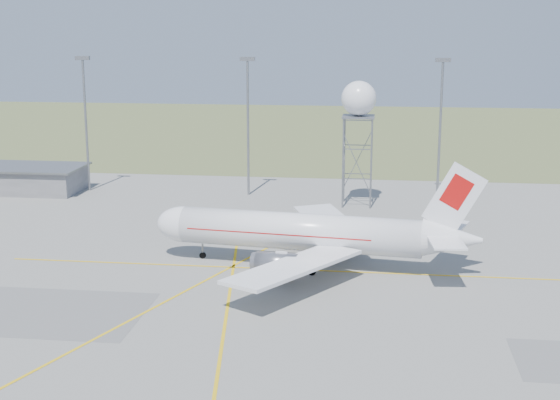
# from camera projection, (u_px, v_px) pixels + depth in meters

# --- Properties ---
(grass_strip) EXTENTS (400.00, 120.00, 0.03)m
(grass_strip) POSITION_uv_depth(u_px,v_px,m) (340.00, 131.00, 188.05)
(grass_strip) COLOR #556738
(grass_strip) RESTS_ON ground
(building_grey) EXTENTS (19.00, 10.00, 3.90)m
(building_grey) POSITION_uv_depth(u_px,v_px,m) (22.00, 179.00, 119.58)
(building_grey) COLOR gray
(building_grey) RESTS_ON ground
(mast_a) EXTENTS (2.20, 0.50, 20.50)m
(mast_a) POSITION_uv_depth(u_px,v_px,m) (85.00, 112.00, 118.07)
(mast_a) COLOR slate
(mast_a) RESTS_ON ground
(mast_b) EXTENTS (2.20, 0.50, 20.50)m
(mast_b) POSITION_uv_depth(u_px,v_px,m) (248.00, 115.00, 115.01)
(mast_b) COLOR slate
(mast_b) RESTS_ON ground
(mast_c) EXTENTS (2.20, 0.50, 20.50)m
(mast_c) POSITION_uv_depth(u_px,v_px,m) (441.00, 118.00, 111.57)
(mast_c) COLOR slate
(mast_c) RESTS_ON ground
(airliner_main) EXTENTS (34.93, 33.76, 11.89)m
(airliner_main) POSITION_uv_depth(u_px,v_px,m) (305.00, 233.00, 81.94)
(airliner_main) COLOR white
(airliner_main) RESTS_ON ground
(radar_tower) EXTENTS (4.84, 4.84, 17.54)m
(radar_tower) POSITION_uv_depth(u_px,v_px,m) (358.00, 136.00, 108.70)
(radar_tower) COLOR slate
(radar_tower) RESTS_ON ground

